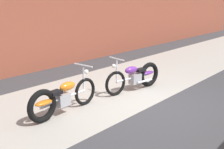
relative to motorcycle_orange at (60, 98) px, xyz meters
name	(u,v)px	position (x,y,z in m)	size (l,w,h in m)	color
ground_plane	(153,105)	(1.87, -1.25, -0.40)	(80.00, 80.00, 0.00)	#38383A
sidewalk_slab	(101,90)	(1.87, 0.50, -0.40)	(36.00, 3.50, 0.01)	#9E998E
motorcycle_orange	(60,98)	(0.00, 0.00, 0.00)	(2.01, 0.58, 1.03)	black
motorcycle_purple	(137,76)	(2.61, -0.21, 0.00)	(2.00, 0.66, 1.03)	black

